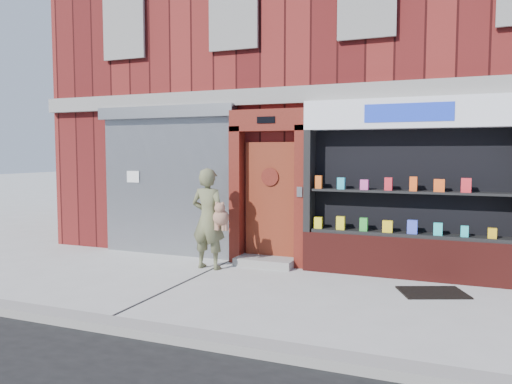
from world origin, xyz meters
The scene contains 8 objects.
ground centered at (0.00, 0.00, 0.00)m, with size 80.00×80.00×0.00m, color #9E9E99.
curb centered at (0.00, -2.15, 0.06)m, with size 60.00×0.30×0.12m, color gray.
building centered at (0.00, 5.99, 4.00)m, with size 12.00×8.16×8.00m.
shutter_bay centered at (-3.00, 1.93, 1.72)m, with size 3.10×0.30×3.04m.
red_door_bay centered at (-0.75, 1.86, 1.46)m, with size 1.52×0.58×2.90m.
pharmacy_bay centered at (1.75, 1.81, 1.37)m, with size 3.50×0.41×3.00m.
woman centered at (-1.62, 1.11, 0.92)m, with size 0.81×0.53×1.83m.
doormat centered at (2.22, 0.94, 0.01)m, with size 0.94×0.66×0.02m, color black.
Camera 1 is at (2.52, -6.84, 2.09)m, focal length 35.00 mm.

